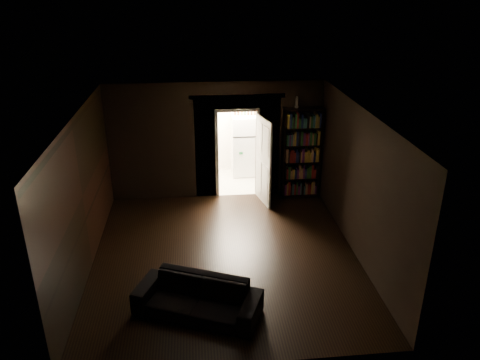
% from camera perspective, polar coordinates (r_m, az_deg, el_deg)
% --- Properties ---
extents(ground, '(5.50, 5.50, 0.00)m').
position_cam_1_polar(ground, '(9.11, -1.77, -9.28)').
color(ground, black).
rests_on(ground, ground).
extents(room_walls, '(5.02, 5.61, 2.84)m').
position_cam_1_polar(room_walls, '(9.31, -2.45, 3.07)').
color(room_walls, black).
rests_on(room_walls, ground).
extents(kitchen_alcove, '(2.20, 1.80, 2.60)m').
position_cam_1_polar(kitchen_alcove, '(12.14, -0.85, 5.64)').
color(kitchen_alcove, beige).
rests_on(kitchen_alcove, ground).
extents(sofa, '(2.15, 1.55, 0.76)m').
position_cam_1_polar(sofa, '(7.57, -5.23, -13.55)').
color(sofa, black).
rests_on(sofa, ground).
extents(bookshelf, '(0.94, 0.44, 2.20)m').
position_cam_1_polar(bookshelf, '(11.17, 7.46, 3.24)').
color(bookshelf, black).
rests_on(bookshelf, ground).
extents(refrigerator, '(0.85, 0.80, 1.65)m').
position_cam_1_polar(refrigerator, '(12.52, 0.67, 4.34)').
color(refrigerator, white).
rests_on(refrigerator, ground).
extents(door, '(0.24, 0.84, 2.05)m').
position_cam_1_polar(door, '(10.81, 2.88, 2.29)').
color(door, silver).
rests_on(door, ground).
extents(figurine, '(0.10, 0.10, 0.27)m').
position_cam_1_polar(figurine, '(10.81, 6.94, 9.42)').
color(figurine, silver).
rests_on(figurine, bookshelf).
extents(bottles, '(0.59, 0.23, 0.24)m').
position_cam_1_polar(bottles, '(12.18, 0.61, 8.45)').
color(bottles, black).
rests_on(bottles, refrigerator).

